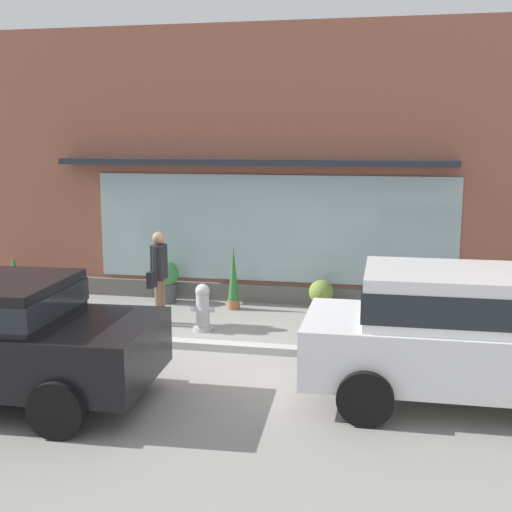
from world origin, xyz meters
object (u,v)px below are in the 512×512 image
Objects in this scene: fire_hydrant at (203,308)px; parked_car_white at (469,330)px; pedestrian_with_handbag at (159,271)px; potted_plant_doorstep at (15,278)px; potted_plant_low_front at (474,306)px; potted_plant_by_entrance at (233,279)px; potted_plant_window_left at (321,294)px; potted_plant_window_right at (165,280)px.

fire_hydrant is 4.84m from parked_car_white.
pedestrian_with_handbag is at bearing 166.17° from fire_hydrant.
pedestrian_with_handbag reaches higher than potted_plant_doorstep.
pedestrian_with_handbag is 5.65m from parked_car_white.
potted_plant_doorstep reaches higher than potted_plant_low_front.
potted_plant_low_front is (4.68, 1.63, -0.14)m from fire_hydrant.
fire_hydrant is at bearing -96.77° from potted_plant_by_entrance.
potted_plant_window_left is 1.23× the size of potted_plant_low_front.
fire_hydrant reaches higher than potted_plant_window_left.
fire_hydrant is 0.20× the size of parked_car_white.
fire_hydrant is 1.62× the size of potted_plant_low_front.
potted_plant_low_front is (2.81, -0.03, -0.08)m from potted_plant_window_left.
potted_plant_by_entrance is at bearing 134.20° from parked_car_white.
potted_plant_window_right is at bearing 178.53° from potted_plant_low_front.
potted_plant_window_right is (-3.17, 0.13, 0.13)m from potted_plant_window_left.
potted_plant_by_entrance reaches higher than potted_plant_doorstep.
potted_plant_window_right is (-1.48, 0.26, -0.13)m from potted_plant_by_entrance.
pedestrian_with_handbag reaches higher than potted_plant_window_right.
potted_plant_doorstep reaches higher than potted_plant_window_left.
parked_car_white reaches higher than potted_plant_window_right.
parked_car_white is 3.42× the size of potted_plant_by_entrance.
potted_plant_window_left is at bearing 0.57° from potted_plant_doorstep.
pedestrian_with_handbag is 0.40× the size of parked_car_white.
fire_hydrant is 0.67× the size of potted_plant_by_entrance.
pedestrian_with_handbag is at bearing -152.03° from potted_plant_window_left.
potted_plant_window_left is (2.73, 1.45, -0.63)m from pedestrian_with_handbag.
potted_plant_window_left is 0.73× the size of potted_plant_window_right.
potted_plant_doorstep is at bearing -107.20° from pedestrian_with_handbag.
potted_plant_by_entrance reaches higher than potted_plant_low_front.
fire_hydrant is at bearing 148.68° from parked_car_white.
potted_plant_low_front is at bearing -1.47° from potted_plant_window_right.
pedestrian_with_handbag is 3.15m from potted_plant_window_left.
pedestrian_with_handbag is at bearing -74.28° from potted_plant_window_right.
parked_car_white is (4.12, -2.47, 0.56)m from fire_hydrant.
fire_hydrant is 2.50m from potted_plant_window_left.
parked_car_white is 4.20m from potted_plant_low_front.
potted_plant_window_left is (-2.25, 4.13, -0.62)m from parked_car_white.
potted_plant_window_left reaches higher than potted_plant_low_front.
fire_hydrant is 0.96× the size of potted_plant_window_right.
potted_plant_doorstep reaches higher than fire_hydrant.
potted_plant_low_front is (5.54, 1.42, -0.71)m from pedestrian_with_handbag.
fire_hydrant is 1.55m from potted_plant_by_entrance.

